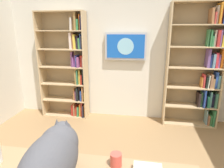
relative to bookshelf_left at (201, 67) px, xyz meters
The scene contains 6 objects.
wall_back 1.33m from the bookshelf_left, ahead, with size 4.52×0.06×2.70m, color silver.
bookshelf_left is the anchor object (origin of this frame).
bookshelf_right 2.35m from the bookshelf_left, ahead, with size 0.89×0.28×1.99m.
wall_mounted_tv 1.33m from the bookshelf_left, ahead, with size 0.75×0.07×0.49m.
cat 2.93m from the bookshelf_left, 59.57° to the left, with size 0.28×0.70×0.35m.
coffee_mug 2.59m from the bookshelf_left, 63.96° to the left, with size 0.08×0.08×0.10m, color #D84C3F.
Camera 1 is at (-0.31, 1.37, 1.67)m, focal length 30.98 mm.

